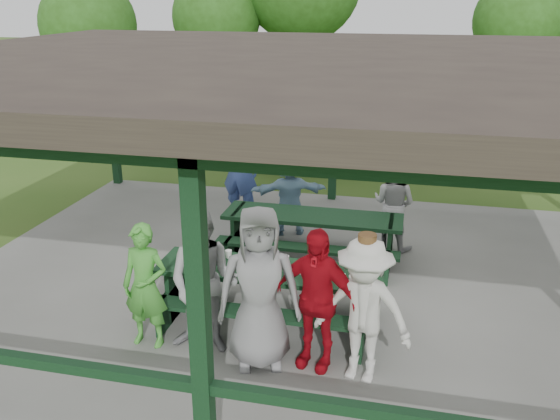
% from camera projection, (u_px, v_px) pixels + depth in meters
% --- Properties ---
extents(ground, '(90.00, 90.00, 0.00)m').
position_uv_depth(ground, '(294.00, 286.00, 8.75)').
color(ground, '#34581B').
rests_on(ground, ground).
extents(concrete_slab, '(10.00, 8.00, 0.10)m').
position_uv_depth(concrete_slab, '(294.00, 283.00, 8.73)').
color(concrete_slab, slate).
rests_on(concrete_slab, ground).
extents(pavilion_structure, '(10.60, 8.60, 3.24)m').
position_uv_depth(pavilion_structure, '(296.00, 68.00, 7.65)').
color(pavilion_structure, black).
rests_on(pavilion_structure, concrete_slab).
extents(picnic_table_near, '(2.81, 1.39, 0.75)m').
position_uv_depth(picnic_table_near, '(269.00, 288.00, 7.47)').
color(picnic_table_near, black).
rests_on(picnic_table_near, concrete_slab).
extents(picnic_table_far, '(2.76, 1.39, 0.75)m').
position_uv_depth(picnic_table_far, '(312.00, 231.00, 9.25)').
color(picnic_table_far, black).
rests_on(picnic_table_far, concrete_slab).
extents(table_setting, '(2.39, 0.45, 0.10)m').
position_uv_depth(table_setting, '(264.00, 264.00, 7.40)').
color(table_setting, white).
rests_on(table_setting, picnic_table_near).
extents(contestant_green, '(0.57, 0.38, 1.53)m').
position_uv_depth(contestant_green, '(145.00, 286.00, 6.90)').
color(contestant_green, green).
rests_on(contestant_green, concrete_slab).
extents(contestant_grey_left, '(0.85, 0.66, 1.74)m').
position_uv_depth(contestant_grey_left, '(204.00, 283.00, 6.75)').
color(contestant_grey_left, gray).
rests_on(contestant_grey_left, concrete_slab).
extents(contestant_grey_mid, '(1.05, 0.84, 1.88)m').
position_uv_depth(contestant_grey_mid, '(259.00, 288.00, 6.48)').
color(contestant_grey_mid, gray).
rests_on(contestant_grey_mid, concrete_slab).
extents(contestant_red, '(1.04, 0.61, 1.66)m').
position_uv_depth(contestant_red, '(315.00, 299.00, 6.48)').
color(contestant_red, '#AC0A16').
rests_on(contestant_red, concrete_slab).
extents(contestant_white_fedora, '(1.16, 0.81, 1.70)m').
position_uv_depth(contestant_white_fedora, '(363.00, 311.00, 6.24)').
color(contestant_white_fedora, silver).
rests_on(contestant_white_fedora, concrete_slab).
extents(spectator_lblue, '(1.40, 0.85, 1.44)m').
position_uv_depth(spectator_lblue, '(290.00, 194.00, 10.19)').
color(spectator_lblue, '#7EA7C4').
rests_on(spectator_lblue, concrete_slab).
extents(spectator_blue, '(0.80, 0.61, 1.96)m').
position_uv_depth(spectator_blue, '(240.00, 168.00, 10.78)').
color(spectator_blue, '#3A4F97').
rests_on(spectator_blue, concrete_slab).
extents(spectator_grey, '(0.90, 0.83, 1.51)m').
position_uv_depth(spectator_grey, '(394.00, 204.00, 9.63)').
color(spectator_grey, '#969698').
rests_on(spectator_grey, concrete_slab).
extents(pickup_truck, '(5.89, 3.30, 1.56)m').
position_uv_depth(pickup_truck, '(354.00, 131.00, 15.06)').
color(pickup_truck, silver).
rests_on(pickup_truck, ground).
extents(farm_trailer, '(3.89, 2.59, 1.38)m').
position_uv_depth(farm_trailer, '(271.00, 132.00, 15.32)').
color(farm_trailer, '#1B4D96').
rests_on(farm_trailer, ground).
extents(tree_far_left, '(3.09, 3.09, 4.84)m').
position_uv_depth(tree_far_left, '(216.00, 17.00, 20.76)').
color(tree_far_left, '#342115').
rests_on(tree_far_left, ground).
extents(tree_mid, '(3.00, 3.00, 4.69)m').
position_uv_depth(tree_mid, '(518.00, 21.00, 20.24)').
color(tree_mid, '#342115').
rests_on(tree_mid, ground).
extents(tree_edge_left, '(2.97, 2.97, 4.63)m').
position_uv_depth(tree_edge_left, '(88.00, 25.00, 18.36)').
color(tree_edge_left, '#342115').
rests_on(tree_edge_left, ground).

